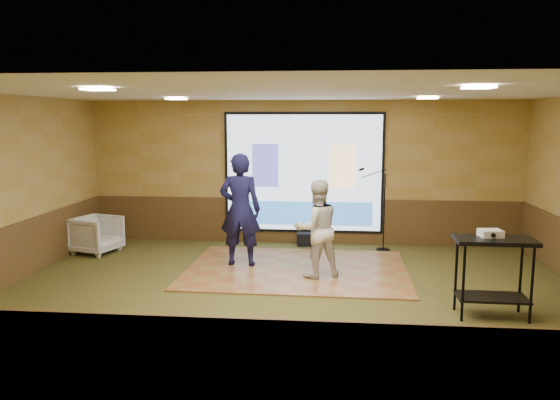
# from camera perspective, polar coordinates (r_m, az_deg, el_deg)

# --- Properties ---
(ground) EXTENTS (9.00, 9.00, 0.00)m
(ground) POSITION_cam_1_polar(r_m,az_deg,el_deg) (8.32, 1.15, -9.89)
(ground) COLOR #2F3C1B
(ground) RESTS_ON ground
(room_shell) EXTENTS (9.04, 7.04, 3.02)m
(room_shell) POSITION_cam_1_polar(r_m,az_deg,el_deg) (7.91, 1.20, 4.66)
(room_shell) COLOR #A88946
(room_shell) RESTS_ON ground
(wainscot_back) EXTENTS (9.00, 0.04, 0.95)m
(wainscot_back) POSITION_cam_1_polar(r_m,az_deg,el_deg) (11.57, 2.46, -2.19)
(wainscot_back) COLOR #55351C
(wainscot_back) RESTS_ON ground
(wainscot_front) EXTENTS (9.00, 0.04, 0.95)m
(wainscot_front) POSITION_cam_1_polar(r_m,az_deg,el_deg) (4.93, -2.03, -17.44)
(wainscot_front) COLOR #55351C
(wainscot_front) RESTS_ON ground
(wainscot_left) EXTENTS (0.04, 7.00, 0.95)m
(wainscot_left) POSITION_cam_1_polar(r_m,az_deg,el_deg) (9.61, -26.68, -5.35)
(wainscot_left) COLOR #55351C
(wainscot_left) RESTS_ON ground
(projector_screen) EXTENTS (3.32, 0.06, 2.52)m
(projector_screen) POSITION_cam_1_polar(r_m,az_deg,el_deg) (11.38, 2.48, 2.72)
(projector_screen) COLOR black
(projector_screen) RESTS_ON room_shell
(downlight_nw) EXTENTS (0.32, 0.32, 0.02)m
(downlight_nw) POSITION_cam_1_polar(r_m,az_deg,el_deg) (10.07, -10.79, 10.34)
(downlight_nw) COLOR #FFE5BF
(downlight_nw) RESTS_ON room_shell
(downlight_ne) EXTENTS (0.32, 0.32, 0.02)m
(downlight_ne) POSITION_cam_1_polar(r_m,az_deg,el_deg) (9.81, 15.18, 10.24)
(downlight_ne) COLOR #FFE5BF
(downlight_ne) RESTS_ON room_shell
(downlight_sw) EXTENTS (0.32, 0.32, 0.02)m
(downlight_sw) POSITION_cam_1_polar(r_m,az_deg,el_deg) (6.96, -18.49, 10.90)
(downlight_sw) COLOR #FFE5BF
(downlight_sw) RESTS_ON room_shell
(downlight_se) EXTENTS (0.32, 0.32, 0.02)m
(downlight_se) POSITION_cam_1_polar(r_m,az_deg,el_deg) (6.58, 20.03, 10.99)
(downlight_se) COLOR #FFE5BF
(downlight_se) RESTS_ON room_shell
(dance_floor) EXTENTS (3.87, 2.97, 0.03)m
(dance_floor) POSITION_cam_1_polar(r_m,az_deg,el_deg) (9.62, 1.75, -7.23)
(dance_floor) COLOR olive
(dance_floor) RESTS_ON ground
(player_left) EXTENTS (0.74, 0.49, 2.00)m
(player_left) POSITION_cam_1_polar(r_m,az_deg,el_deg) (9.67, -4.18, -1.01)
(player_left) COLOR #12123A
(player_left) RESTS_ON dance_floor
(player_right) EXTENTS (0.96, 0.86, 1.62)m
(player_right) POSITION_cam_1_polar(r_m,az_deg,el_deg) (8.97, 3.86, -3.01)
(player_right) COLOR beige
(player_right) RESTS_ON dance_floor
(av_table) EXTENTS (1.02, 0.54, 1.07)m
(av_table) POSITION_cam_1_polar(r_m,az_deg,el_deg) (7.77, 21.44, -5.91)
(av_table) COLOR black
(av_table) RESTS_ON ground
(projector) EXTENTS (0.31, 0.27, 0.09)m
(projector) POSITION_cam_1_polar(r_m,az_deg,el_deg) (7.77, 21.14, -3.26)
(projector) COLOR white
(projector) RESTS_ON av_table
(mic_stand) EXTENTS (0.65, 0.27, 1.67)m
(mic_stand) POSITION_cam_1_polar(r_m,az_deg,el_deg) (11.11, 10.49, -2.67)
(mic_stand) COLOR black
(mic_stand) RESTS_ON ground
(banquet_chair) EXTENTS (1.00, 0.98, 0.73)m
(banquet_chair) POSITION_cam_1_polar(r_m,az_deg,el_deg) (11.31, -18.63, -3.46)
(banquet_chair) COLOR gray
(banquet_chair) RESTS_ON ground
(duffel_bag) EXTENTS (0.45, 0.33, 0.26)m
(duffel_bag) POSITION_cam_1_polar(r_m,az_deg,el_deg) (11.41, 2.87, -4.11)
(duffel_bag) COLOR black
(duffel_bag) RESTS_ON ground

